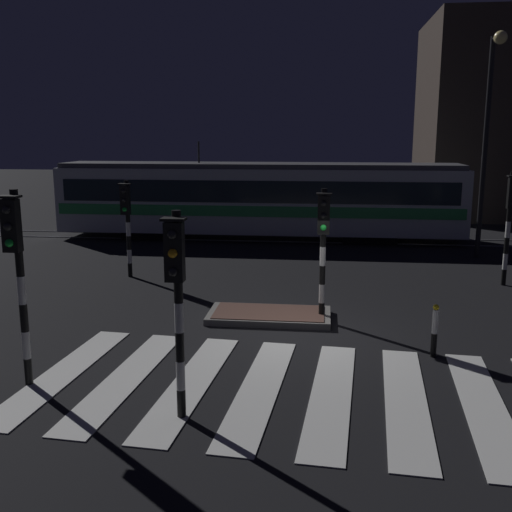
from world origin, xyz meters
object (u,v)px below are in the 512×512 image
at_px(traffic_light_median_centre, 323,235).
at_px(tram, 258,198).
at_px(street_lamp_trackside_right, 489,121).
at_px(bollard_island_edge, 435,331).
at_px(traffic_light_corner_far_left, 127,214).
at_px(traffic_light_kerb_mid_left, 177,286).
at_px(traffic_light_corner_far_right, 510,212).
at_px(traffic_light_corner_near_left, 17,260).

relative_size(traffic_light_median_centre, tram, 0.19).
distance_m(street_lamp_trackside_right, bollard_island_edge, 11.59).
bearing_deg(traffic_light_corner_far_left, tram, 66.40).
bearing_deg(traffic_light_kerb_mid_left, bollard_island_edge, 36.15).
distance_m(traffic_light_corner_far_right, traffic_light_corner_near_left, 13.64).
relative_size(street_lamp_trackside_right, bollard_island_edge, 7.02).
bearing_deg(traffic_light_corner_near_left, traffic_light_corner_far_right, 38.67).
bearing_deg(traffic_light_median_centre, street_lamp_trackside_right, 55.41).
relative_size(traffic_light_kerb_mid_left, bollard_island_edge, 3.01).
bearing_deg(traffic_light_corner_near_left, street_lamp_trackside_right, 49.11).
bearing_deg(traffic_light_corner_far_right, traffic_light_kerb_mid_left, -128.83).
height_order(traffic_light_corner_near_left, traffic_light_corner_far_left, traffic_light_corner_near_left).
xyz_separation_m(traffic_light_kerb_mid_left, traffic_light_corner_near_left, (-3.05, 0.92, 0.13)).
xyz_separation_m(traffic_light_kerb_mid_left, traffic_light_corner_far_left, (-3.91, 9.19, -0.19)).
bearing_deg(traffic_light_kerb_mid_left, traffic_light_corner_far_right, 51.17).
relative_size(traffic_light_corner_far_right, traffic_light_kerb_mid_left, 1.01).
height_order(traffic_light_corner_near_left, bollard_island_edge, traffic_light_corner_near_left).
xyz_separation_m(street_lamp_trackside_right, bollard_island_edge, (-3.35, -10.21, -4.33)).
bearing_deg(traffic_light_corner_far_left, traffic_light_corner_far_right, 1.24).
distance_m(traffic_light_corner_near_left, traffic_light_corner_far_left, 8.32).
bearing_deg(traffic_light_corner_near_left, traffic_light_median_centre, 39.93).
bearing_deg(street_lamp_trackside_right, traffic_light_median_centre, -124.59).
relative_size(traffic_light_kerb_mid_left, traffic_light_corner_near_left, 0.94).
bearing_deg(traffic_light_median_centre, traffic_light_corner_far_left, 147.43).
bearing_deg(bollard_island_edge, traffic_light_corner_near_left, -162.66).
height_order(traffic_light_corner_far_right, tram, tram).
distance_m(traffic_light_corner_near_left, bollard_island_edge, 8.08).
relative_size(traffic_light_corner_far_right, bollard_island_edge, 3.05).
distance_m(street_lamp_trackside_right, tram, 9.57).
bearing_deg(traffic_light_corner_far_left, bollard_island_edge, -35.25).
relative_size(traffic_light_corner_near_left, tram, 0.20).
relative_size(traffic_light_corner_near_left, street_lamp_trackside_right, 0.45).
height_order(traffic_light_median_centre, traffic_light_corner_near_left, traffic_light_corner_near_left).
xyz_separation_m(traffic_light_median_centre, traffic_light_corner_far_left, (-6.09, 3.89, -0.10)).
bearing_deg(tram, traffic_light_corner_far_right, -41.43).
distance_m(traffic_light_corner_far_left, tram, 8.20).
xyz_separation_m(traffic_light_corner_far_right, bollard_island_edge, (-3.12, -6.17, -1.67)).
distance_m(traffic_light_median_centre, traffic_light_corner_far_left, 7.23).
bearing_deg(traffic_light_corner_far_left, traffic_light_median_centre, -32.57).
relative_size(traffic_light_corner_near_left, bollard_island_edge, 3.19).
xyz_separation_m(traffic_light_corner_far_right, street_lamp_trackside_right, (0.23, 4.04, 2.65)).
bearing_deg(traffic_light_corner_far_right, street_lamp_trackside_right, 86.79).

